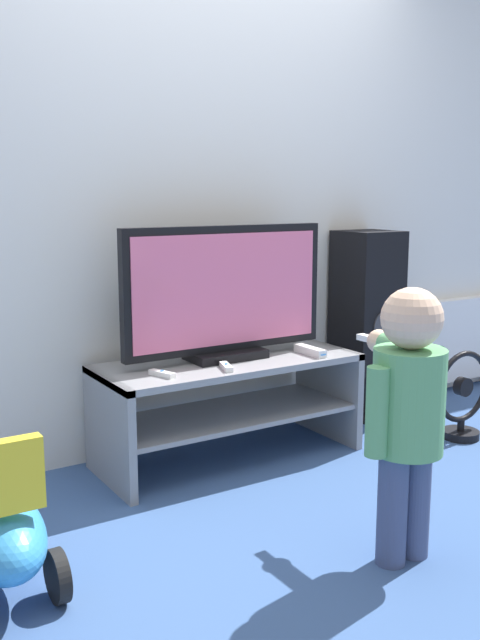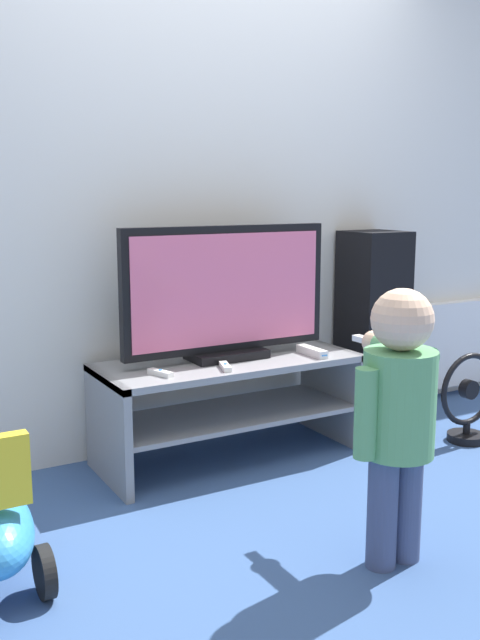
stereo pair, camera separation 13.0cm
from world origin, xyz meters
name	(u,v)px [view 1 (the left image)]	position (x,y,z in m)	size (l,w,h in m)	color
ground_plane	(258,475)	(0.00, 0.00, 0.00)	(16.00, 16.00, 0.00)	#38568C
wall_back	(192,179)	(0.00, 0.58, 1.30)	(10.00, 0.06, 2.60)	silver
tv_stand	(229,393)	(0.00, 0.25, 0.32)	(1.23, 0.50, 0.48)	gray
television	(226,294)	(0.00, 0.27, 0.78)	(1.02, 0.20, 0.61)	black
game_console	(310,351)	(0.38, 0.13, 0.50)	(0.05, 0.20, 0.04)	white
remote_primary	(162,374)	(-0.39, 0.14, 0.49)	(0.07, 0.13, 0.03)	white
remote_secondary	(226,367)	(-0.10, 0.10, 0.49)	(0.07, 0.13, 0.03)	white
child	(406,402)	(0.01, -0.86, 0.55)	(0.36, 0.52, 0.94)	#3F4C72
speaker_tower	(367,304)	(0.96, 0.38, 0.64)	(0.30, 0.31, 1.04)	black
floor_fan	(462,399)	(1.15, -0.15, 0.21)	(0.37, 0.19, 0.46)	black
radiator	(457,340)	(1.85, 0.51, 0.32)	(0.89, 0.08, 0.58)	white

